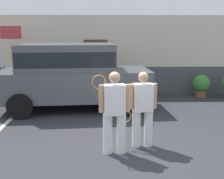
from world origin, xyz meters
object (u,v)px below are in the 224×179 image
at_px(tennis_player_woman, 142,109).
at_px(potted_plant_by_porch, 201,85).
at_px(flag_pole, 6,47).
at_px(tennis_player_man, 114,111).
at_px(parked_suv, 72,73).

bearing_deg(tennis_player_woman, potted_plant_by_porch, -126.85).
height_order(potted_plant_by_porch, flag_pole, flag_pole).
xyz_separation_m(potted_plant_by_porch, flag_pole, (-7.11, -0.03, 1.39)).
distance_m(tennis_player_man, tennis_player_woman, 0.70).
bearing_deg(tennis_player_woman, tennis_player_man, 23.68).
height_order(parked_suv, tennis_player_woman, parked_suv).
bearing_deg(flag_pole, parked_suv, -32.35).
relative_size(parked_suv, tennis_player_man, 2.84).
distance_m(tennis_player_woman, potted_plant_by_porch, 5.55).
relative_size(tennis_player_man, potted_plant_by_porch, 1.99).
height_order(tennis_player_woman, potted_plant_by_porch, tennis_player_woman).
relative_size(tennis_player_woman, potted_plant_by_porch, 1.92).
distance_m(tennis_player_woman, flag_pole, 6.54).
bearing_deg(tennis_player_man, tennis_player_woman, -153.64).
relative_size(potted_plant_by_porch, flag_pole, 0.32).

